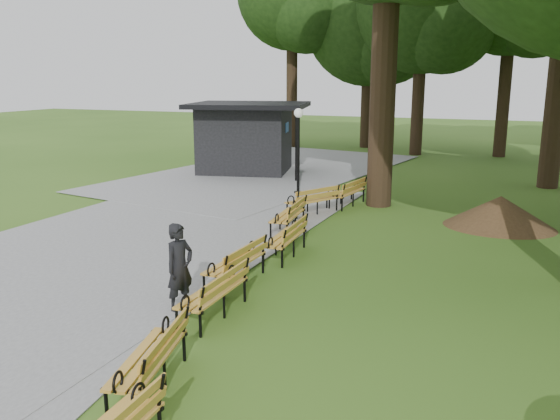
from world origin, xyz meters
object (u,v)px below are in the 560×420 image
at_px(lamp_post, 298,133).
at_px(bench_1, 148,358).
at_px(bench_5, 288,216).
at_px(bench_4, 285,238).
at_px(bench_7, 347,192).
at_px(kiosk, 245,138).
at_px(dirt_mound, 500,212).
at_px(bench_2, 213,293).
at_px(bench_6, 312,200).
at_px(person, 180,268).
at_px(bench_3, 235,263).

bearing_deg(lamp_post, bench_1, -78.57).
height_order(lamp_post, bench_5, lamp_post).
xyz_separation_m(bench_4, bench_7, (-0.09, 5.78, 0.00)).
xyz_separation_m(kiosk, bench_1, (6.47, -16.86, -1.06)).
bearing_deg(dirt_mound, bench_5, -153.66).
distance_m(kiosk, dirt_mound, 12.21).
bearing_deg(bench_1, lamp_post, 178.74).
xyz_separation_m(bench_1, bench_4, (-0.45, 6.16, 0.00)).
xyz_separation_m(bench_2, bench_7, (-0.19, 9.49, 0.00)).
bearing_deg(dirt_mound, kiosk, 150.59).
xyz_separation_m(bench_5, bench_7, (0.64, 3.69, 0.00)).
relative_size(bench_4, bench_6, 1.00).
bearing_deg(bench_5, kiosk, -153.04).
bearing_deg(bench_5, lamp_post, -167.74).
distance_m(dirt_mound, bench_4, 6.58).
bearing_deg(kiosk, person, -82.19).
xyz_separation_m(person, bench_5, (-0.18, 5.79, -0.37)).
bearing_deg(bench_1, dirt_mound, 146.52).
distance_m(kiosk, bench_2, 15.68).
relative_size(lamp_post, bench_7, 1.59).
relative_size(bench_2, bench_3, 1.00).
relative_size(dirt_mound, bench_5, 1.33).
relative_size(dirt_mound, bench_6, 1.33).
distance_m(lamp_post, bench_3, 9.41).
height_order(bench_1, bench_3, same).
bearing_deg(bench_5, bench_4, 14.60).
bearing_deg(bench_1, bench_7, 169.89).
bearing_deg(dirt_mound, bench_6, -174.59).
xyz_separation_m(bench_1, bench_3, (-0.71, 4.07, 0.00)).
distance_m(bench_1, bench_6, 10.45).
height_order(bench_3, bench_7, same).
bearing_deg(bench_4, person, -10.89).
relative_size(bench_2, bench_5, 1.00).
height_order(kiosk, bench_1, kiosk).
height_order(person, lamp_post, lamp_post).
distance_m(person, bench_1, 2.68).
bearing_deg(bench_7, bench_1, 12.56).
height_order(lamp_post, bench_1, lamp_post).
height_order(kiosk, bench_4, kiosk).
bearing_deg(lamp_post, bench_2, -77.81).
bearing_deg(person, bench_2, -74.11).
bearing_deg(bench_3, bench_5, -170.50).
bearing_deg(kiosk, bench_1, -82.01).
height_order(kiosk, bench_3, kiosk).
bearing_deg(bench_3, bench_1, 13.03).
height_order(bench_2, bench_7, same).
relative_size(kiosk, bench_1, 2.52).
distance_m(lamp_post, bench_5, 5.37).
distance_m(bench_1, bench_4, 6.18).
height_order(kiosk, bench_2, kiosk).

